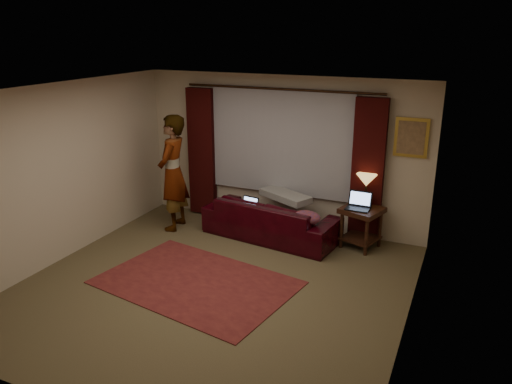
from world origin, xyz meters
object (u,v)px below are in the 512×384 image
person (173,173)px  sofa (271,212)px  laptop_sofa (247,205)px  tiffany_lamp (366,190)px  end_table (361,228)px  laptop_table (358,201)px

person → sofa: bearing=88.9°
sofa → laptop_sofa: bearing=26.1°
person → tiffany_lamp: bearing=91.0°
laptop_sofa → person: person is taller
end_table → tiffany_lamp: (0.01, 0.14, 0.58)m
laptop_table → person: person is taller
end_table → tiffany_lamp: 0.60m
laptop_sofa → person: (-1.31, -0.16, 0.43)m
laptop_sofa → end_table: size_ratio=0.49×
end_table → person: 3.23m
laptop_sofa → tiffany_lamp: tiffany_lamp is taller
sofa → laptop_table: size_ratio=5.69×
tiffany_lamp → person: bearing=-168.4°
tiffany_lamp → person: size_ratio=0.26×
end_table → person: (-3.12, -0.50, 0.66)m
end_table → person: person is taller
laptop_sofa → laptop_table: laptop_table is taller
tiffany_lamp → sofa: bearing=-166.1°
tiffany_lamp → end_table: bearing=-92.5°
end_table → laptop_table: 0.47m
end_table → laptop_sofa: bearing=-169.3°
laptop_sofa → end_table: (1.82, 0.34, -0.23)m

